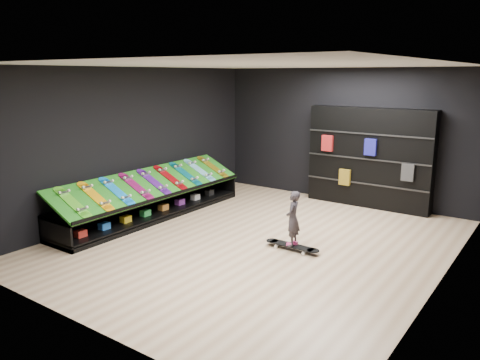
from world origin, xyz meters
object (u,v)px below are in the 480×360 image
Objects in this scene: display_rack at (153,205)px; floor_skateboard at (292,248)px; child at (293,229)px; back_shelving at (369,158)px.

display_rack is 4.59× the size of floor_skateboard.
display_rack is 3.26m from child.
display_rack reaches higher than floor_skateboard.
back_shelving is at bearing 90.18° from floor_skateboard.
child is (0.00, 0.00, 0.33)m from floor_skateboard.
back_shelving is at bearing 166.58° from child.
back_shelving is 3.48m from floor_skateboard.
display_rack is 8.13× the size of child.
child is at bearing 0.00° from floor_skateboard.
back_shelving is (3.29, 3.32, 0.83)m from display_rack.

